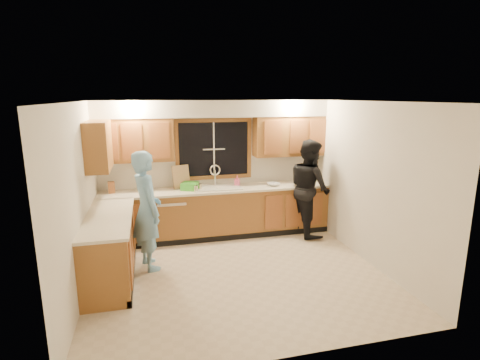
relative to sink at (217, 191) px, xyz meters
name	(u,v)px	position (x,y,z in m)	size (l,w,h in m)	color
floor	(238,273)	(0.00, -1.60, -0.86)	(4.20, 4.20, 0.00)	beige
ceiling	(237,102)	(0.00, -1.60, 1.64)	(4.20, 4.20, 0.00)	silver
wall_back	(214,167)	(0.00, 0.30, 0.39)	(4.20, 4.20, 0.00)	silver
wall_left	(78,202)	(-2.10, -1.60, 0.39)	(3.80, 3.80, 0.00)	silver
wall_right	(370,184)	(2.10, -1.60, 0.39)	(3.80, 3.80, 0.00)	silver
base_cabinets_back	(218,213)	(0.00, 0.00, -0.42)	(4.20, 0.60, 0.88)	#98602C
base_cabinets_left	(110,248)	(-1.80, -1.25, -0.42)	(0.60, 1.90, 0.88)	#98602C
countertop_back	(217,189)	(0.00, -0.02, 0.04)	(4.20, 0.63, 0.04)	#F0E3C9
countertop_left	(109,217)	(-1.79, -1.25, 0.04)	(0.63, 1.90, 0.04)	#F0E3C9
upper_cabinets_left	(134,140)	(-1.43, 0.13, 0.96)	(1.35, 0.33, 0.75)	#98602C
upper_cabinets_right	(289,136)	(1.43, 0.13, 0.96)	(1.35, 0.33, 0.75)	#98602C
upper_cabinets_return	(98,146)	(-1.94, -0.48, 0.96)	(0.33, 0.90, 0.75)	#98602C
soffit	(215,109)	(0.00, 0.12, 1.49)	(4.20, 0.35, 0.30)	beige
window_frame	(214,149)	(0.00, 0.29, 0.74)	(1.44, 0.03, 1.14)	black
sink	(217,191)	(0.00, 0.00, 0.00)	(0.86, 0.52, 0.57)	white
dishwasher	(171,218)	(-0.85, -0.01, -0.45)	(0.60, 0.56, 0.82)	white
stove	(106,264)	(-1.80, -1.82, -0.41)	(0.58, 0.75, 0.90)	white
man	(147,211)	(-1.26, -1.05, 0.04)	(0.66, 0.43, 1.80)	#7AB6E8
woman	(309,188)	(1.69, -0.32, 0.04)	(0.88, 0.68, 1.81)	black
knife_block	(111,187)	(-1.85, 0.08, 0.16)	(0.11, 0.09, 0.20)	#A25B2C
cutting_board	(181,177)	(-0.64, 0.16, 0.27)	(0.32, 0.02, 0.42)	tan
dish_crate	(190,186)	(-0.50, 0.00, 0.12)	(0.28, 0.26, 0.13)	green
soap_bottle	(237,181)	(0.39, 0.04, 0.16)	(0.09, 0.10, 0.21)	#D45074
bowl	(273,184)	(1.06, -0.08, 0.08)	(0.23, 0.23, 0.06)	silver
can_left	(196,189)	(-0.42, -0.21, 0.11)	(0.06, 0.06, 0.12)	beige
can_right	(200,187)	(-0.33, -0.10, 0.12)	(0.07, 0.07, 0.12)	beige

